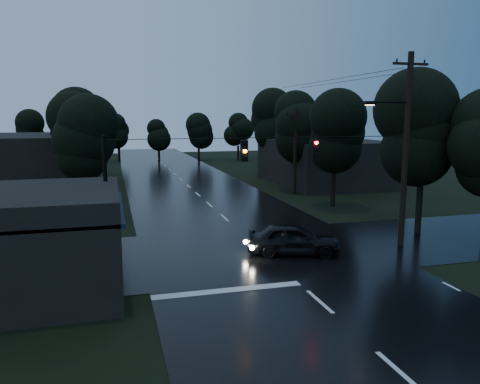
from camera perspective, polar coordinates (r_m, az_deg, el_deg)
name	(u,v)px	position (r m, az deg, el deg)	size (l,w,h in m)	color
ground	(400,373)	(14.10, 18.88, -20.12)	(160.00, 160.00, 0.00)	black
main_road	(198,195)	(41.24, -5.17, -0.31)	(12.00, 120.00, 0.02)	black
cross_street	(261,250)	(24.15, 2.59, -7.13)	(60.00, 9.00, 0.02)	black
building_far_right	(324,161)	(49.09, 10.25, 3.69)	(10.00, 14.00, 4.40)	black
building_far_left	(41,160)	(50.67, -23.14, 3.61)	(10.00, 16.00, 5.00)	black
utility_pole_main	(404,146)	(25.66, 19.41, 5.26)	(3.50, 0.30, 10.00)	black
utility_pole_far	(295,150)	(41.17, 6.75, 5.08)	(2.00, 0.30, 7.50)	black
anchor_pole_left	(106,204)	(21.37, -15.97, -1.37)	(0.18, 0.18, 6.00)	black
span_signals	(280,149)	(22.46, 4.85, 5.22)	(15.00, 0.37, 1.12)	black
tree_corner_near	(424,131)	(28.76, 21.48, 6.98)	(4.48, 4.48, 9.44)	black
tree_left_a	(82,141)	(32.11, -18.73, 5.96)	(3.92, 3.92, 8.26)	black
tree_left_b	(79,131)	(40.12, -19.01, 7.03)	(4.20, 4.20, 8.85)	black
tree_left_c	(79,124)	(50.12, -19.05, 7.79)	(4.48, 4.48, 9.44)	black
tree_right_a	(335,132)	(35.92, 11.48, 7.15)	(4.20, 4.20, 8.85)	black
tree_right_b	(301,125)	(43.42, 7.40, 8.08)	(4.48, 4.48, 9.44)	black
tree_right_c	(271,120)	(52.97, 3.78, 8.73)	(4.76, 4.76, 10.03)	black
car	(293,239)	(23.48, 6.54, -5.70)	(1.84, 4.56, 1.56)	black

